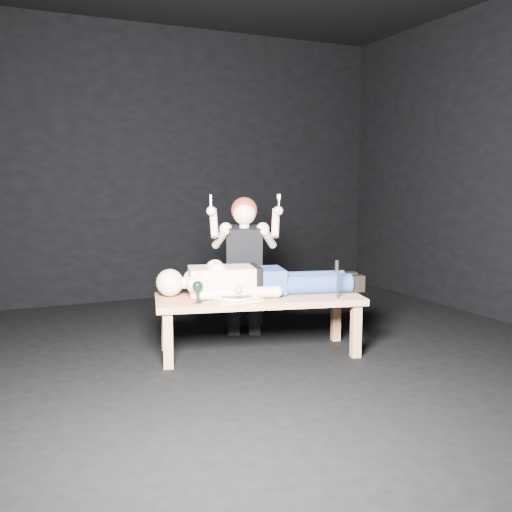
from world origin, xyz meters
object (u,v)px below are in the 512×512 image
object	(u,v)px
lying_man	(262,277)
carving_knife	(337,279)
table	(259,325)
goblet	(198,292)
kneeling_woman	(244,265)
serving_tray	(236,299)

from	to	relation	value
lying_man	carving_knife	world-z (taller)	carving_knife
lying_man	carving_knife	bearing A→B (deg)	-30.32
table	goblet	bearing A→B (deg)	-160.61
goblet	kneeling_woman	bearing A→B (deg)	43.68
table	goblet	world-z (taller)	goblet
kneeling_woman	lying_man	bearing A→B (deg)	-73.11
lying_man	kneeling_woman	bearing A→B (deg)	98.73
table	lying_man	bearing A→B (deg)	62.51
kneeling_woman	goblet	xyz separation A→B (m)	(-0.61, -0.58, -0.08)
table	lying_man	world-z (taller)	lying_man
goblet	lying_man	bearing A→B (deg)	12.89
lying_man	serving_tray	xyz separation A→B (m)	(-0.29, -0.17, -0.12)
lying_man	kneeling_woman	xyz separation A→B (m)	(0.04, 0.45, 0.03)
table	goblet	size ratio (longest dim) A/B	9.66
serving_tray	lying_man	bearing A→B (deg)	30.41
serving_tray	table	bearing A→B (deg)	22.54
lying_man	carving_knife	xyz separation A→B (m)	(0.42, -0.40, 0.01)
serving_tray	carving_knife	world-z (taller)	carving_knife
goblet	serving_tray	bearing A→B (deg)	-7.92
table	kneeling_woman	xyz separation A→B (m)	(0.10, 0.53, 0.39)
goblet	carving_knife	size ratio (longest dim) A/B	0.56
lying_man	goblet	bearing A→B (deg)	-153.72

